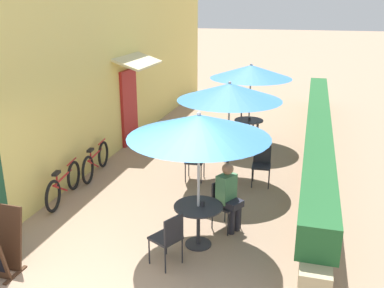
{
  "coord_description": "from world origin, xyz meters",
  "views": [
    {
      "loc": [
        2.47,
        -4.58,
        3.87
      ],
      "look_at": [
        0.15,
        3.69,
        1.0
      ],
      "focal_mm": 40.0,
      "sensor_mm": 36.0,
      "label": 1
    }
  ],
  "objects_px": {
    "patio_umbrella_near": "(199,126)",
    "cafe_chair_mid_right": "(194,160)",
    "coffee_cup_near": "(203,203)",
    "patio_table_far": "(249,126)",
    "bicycle_second": "(96,161)",
    "patio_umbrella_far": "(251,72)",
    "coffee_cup_far": "(249,119)",
    "patio_table_mid": "(228,160)",
    "seated_patron_near_right": "(229,194)",
    "cafe_chair_near_right": "(223,201)",
    "patio_table_near": "(198,216)",
    "cafe_chair_far_right": "(245,120)",
    "patio_umbrella_mid": "(230,92)",
    "bicycle_leaning": "(64,185)",
    "cafe_chair_near_left": "(169,236)",
    "cafe_chair_far_left": "(253,135)",
    "cafe_chair_mid_left": "(262,162)"
  },
  "relations": [
    {
      "from": "patio_umbrella_near",
      "to": "cafe_chair_mid_right",
      "type": "distance_m",
      "value": 3.09
    },
    {
      "from": "coffee_cup_near",
      "to": "patio_table_far",
      "type": "height_order",
      "value": "coffee_cup_near"
    },
    {
      "from": "patio_table_far",
      "to": "bicycle_second",
      "type": "xyz_separation_m",
      "value": [
        -3.09,
        -3.21,
        -0.19
      ]
    },
    {
      "from": "patio_umbrella_far",
      "to": "coffee_cup_far",
      "type": "height_order",
      "value": "patio_umbrella_far"
    },
    {
      "from": "coffee_cup_near",
      "to": "patio_table_mid",
      "type": "distance_m",
      "value": 2.68
    },
    {
      "from": "coffee_cup_far",
      "to": "seated_patron_near_right",
      "type": "bearing_deg",
      "value": -85.84
    },
    {
      "from": "patio_umbrella_near",
      "to": "cafe_chair_near_right",
      "type": "distance_m",
      "value": 1.72
    },
    {
      "from": "seated_patron_near_right",
      "to": "coffee_cup_far",
      "type": "height_order",
      "value": "seated_patron_near_right"
    },
    {
      "from": "patio_table_near",
      "to": "cafe_chair_far_right",
      "type": "relative_size",
      "value": 0.93
    },
    {
      "from": "seated_patron_near_right",
      "to": "cafe_chair_mid_right",
      "type": "xyz_separation_m",
      "value": [
        -1.15,
        1.92,
        -0.17
      ]
    },
    {
      "from": "patio_umbrella_mid",
      "to": "bicycle_leaning",
      "type": "relative_size",
      "value": 1.38
    },
    {
      "from": "patio_umbrella_mid",
      "to": "cafe_chair_far_right",
      "type": "distance_m",
      "value": 3.87
    },
    {
      "from": "cafe_chair_mid_right",
      "to": "cafe_chair_near_left",
      "type": "bearing_deg",
      "value": -84.9
    },
    {
      "from": "patio_table_mid",
      "to": "patio_umbrella_far",
      "type": "xyz_separation_m",
      "value": [
        0.04,
        2.82,
        1.54
      ]
    },
    {
      "from": "coffee_cup_near",
      "to": "patio_table_far",
      "type": "xyz_separation_m",
      "value": [
        -0.06,
        5.49,
        -0.23
      ]
    },
    {
      "from": "patio_table_mid",
      "to": "cafe_chair_far_left",
      "type": "relative_size",
      "value": 0.93
    },
    {
      "from": "patio_umbrella_near",
      "to": "coffee_cup_near",
      "type": "distance_m",
      "value": 1.31
    },
    {
      "from": "patio_table_near",
      "to": "cafe_chair_far_left",
      "type": "distance_m",
      "value": 4.8
    },
    {
      "from": "cafe_chair_far_right",
      "to": "patio_umbrella_far",
      "type": "bearing_deg",
      "value": 5.87
    },
    {
      "from": "cafe_chair_mid_right",
      "to": "cafe_chair_far_left",
      "type": "height_order",
      "value": "same"
    },
    {
      "from": "cafe_chair_far_right",
      "to": "coffee_cup_far",
      "type": "xyz_separation_m",
      "value": [
        0.25,
        -0.79,
        0.25
      ]
    },
    {
      "from": "bicycle_leaning",
      "to": "bicycle_second",
      "type": "relative_size",
      "value": 0.99
    },
    {
      "from": "patio_table_far",
      "to": "bicycle_second",
      "type": "bearing_deg",
      "value": -133.93
    },
    {
      "from": "seated_patron_near_right",
      "to": "patio_umbrella_far",
      "type": "xyz_separation_m",
      "value": [
        -0.37,
        4.87,
        1.38
      ]
    },
    {
      "from": "cafe_chair_far_right",
      "to": "bicycle_leaning",
      "type": "xyz_separation_m",
      "value": [
        -2.86,
        -5.3,
        -0.18
      ]
    },
    {
      "from": "seated_patron_near_right",
      "to": "bicycle_leaning",
      "type": "height_order",
      "value": "seated_patron_near_right"
    },
    {
      "from": "cafe_chair_far_left",
      "to": "cafe_chair_mid_left",
      "type": "bearing_deg",
      "value": -178.08
    },
    {
      "from": "cafe_chair_far_right",
      "to": "coffee_cup_near",
      "type": "bearing_deg",
      "value": -8.79
    },
    {
      "from": "patio_table_mid",
      "to": "patio_umbrella_far",
      "type": "bearing_deg",
      "value": 89.12
    },
    {
      "from": "patio_table_far",
      "to": "cafe_chair_near_left",
      "type": "bearing_deg",
      "value": -92.58
    },
    {
      "from": "cafe_chair_near_right",
      "to": "patio_table_near",
      "type": "bearing_deg",
      "value": 5.87
    },
    {
      "from": "patio_umbrella_near",
      "to": "bicycle_second",
      "type": "relative_size",
      "value": 1.37
    },
    {
      "from": "seated_patron_near_right",
      "to": "cafe_chair_far_right",
      "type": "distance_m",
      "value": 5.62
    },
    {
      "from": "seated_patron_near_right",
      "to": "patio_table_mid",
      "type": "relative_size",
      "value": 1.55
    },
    {
      "from": "coffee_cup_near",
      "to": "bicycle_leaning",
      "type": "distance_m",
      "value": 3.3
    },
    {
      "from": "patio_umbrella_far",
      "to": "bicycle_second",
      "type": "height_order",
      "value": "patio_umbrella_far"
    },
    {
      "from": "cafe_chair_mid_left",
      "to": "bicycle_leaning",
      "type": "relative_size",
      "value": 0.52
    },
    {
      "from": "patio_table_near",
      "to": "cafe_chair_far_left",
      "type": "relative_size",
      "value": 0.93
    },
    {
      "from": "bicycle_leaning",
      "to": "bicycle_second",
      "type": "xyz_separation_m",
      "value": [
        -0.01,
        1.38,
        0.0
      ]
    },
    {
      "from": "cafe_chair_mid_right",
      "to": "cafe_chair_far_right",
      "type": "relative_size",
      "value": 1.0
    },
    {
      "from": "patio_umbrella_near",
      "to": "cafe_chair_far_right",
      "type": "bearing_deg",
      "value": 92.01
    },
    {
      "from": "cafe_chair_near_right",
      "to": "patio_table_far",
      "type": "height_order",
      "value": "cafe_chair_near_right"
    },
    {
      "from": "cafe_chair_mid_right",
      "to": "patio_table_far",
      "type": "xyz_separation_m",
      "value": [
        0.78,
        2.95,
        0.01
      ]
    },
    {
      "from": "cafe_chair_near_left",
      "to": "patio_umbrella_far",
      "type": "relative_size",
      "value": 0.38
    },
    {
      "from": "cafe_chair_far_right",
      "to": "patio_umbrella_mid",
      "type": "bearing_deg",
      "value": -8.53
    },
    {
      "from": "coffee_cup_far",
      "to": "bicycle_second",
      "type": "bearing_deg",
      "value": -134.81
    },
    {
      "from": "coffee_cup_far",
      "to": "patio_umbrella_mid",
      "type": "bearing_deg",
      "value": -91.39
    },
    {
      "from": "patio_table_mid",
      "to": "patio_umbrella_mid",
      "type": "height_order",
      "value": "patio_umbrella_mid"
    },
    {
      "from": "seated_patron_near_right",
      "to": "patio_table_mid",
      "type": "height_order",
      "value": "seated_patron_near_right"
    },
    {
      "from": "patio_umbrella_near",
      "to": "patio_table_far",
      "type": "bearing_deg",
      "value": 89.97
    }
  ]
}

